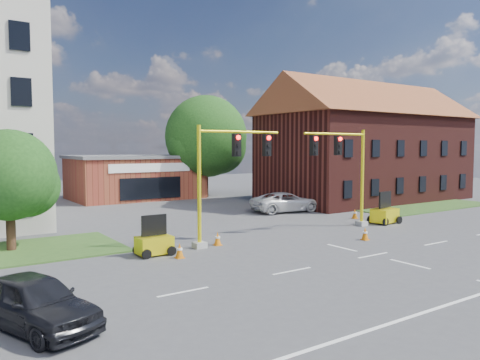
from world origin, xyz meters
The scene contains 17 objects.
ground centered at (0.00, 0.00, 0.00)m, with size 120.00×120.00×0.00m, color #48484A.
grass_verge_ne centered at (18.00, 9.00, 0.04)m, with size 14.00×4.00×0.08m, color #2E511E.
lane_markings centered at (0.00, -3.00, 0.01)m, with size 60.00×36.00×0.01m, color white, non-canonical shape.
brick_shop centered at (0.00, 29.98, 2.16)m, with size 12.40×8.40×4.30m.
townhouse_row centered at (18.00, 16.00, 5.93)m, with size 21.00×11.00×11.50m.
tree_large centered at (6.92, 27.08, 5.94)m, with size 8.74×8.32×10.36m.
tree_nw_front centered at (-13.77, 10.58, 3.58)m, with size 4.66×4.43×5.97m.
signal_mast_west centered at (-4.36, 6.00, 3.92)m, with size 5.30×0.60×6.20m.
signal_mast_east centered at (4.36, 6.00, 3.92)m, with size 5.30×0.60×6.20m.
trailer_west centered at (-8.52, 5.85, 0.57)m, with size 1.62×1.09×1.83m.
trailer_east centered at (8.02, 5.78, 0.64)m, with size 1.96×1.46×2.04m.
cone_a centered at (-7.82, 4.62, 0.34)m, with size 0.40×0.40×0.70m.
cone_b centered at (-4.91, 6.04, 0.34)m, with size 0.40×0.40×0.70m.
cone_c centered at (2.53, 2.69, 0.34)m, with size 0.40×0.40×0.70m.
cone_d centered at (8.00, 8.37, 0.34)m, with size 0.40×0.40×0.70m.
pickup_white centered at (6.16, 13.85, 0.78)m, with size 2.57×5.58×1.55m, color white.
sedan_dark centered at (-14.98, -0.65, 0.77)m, with size 1.82×4.53×1.54m, color black.
Camera 1 is at (-17.38, -14.48, 5.08)m, focal length 35.00 mm.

